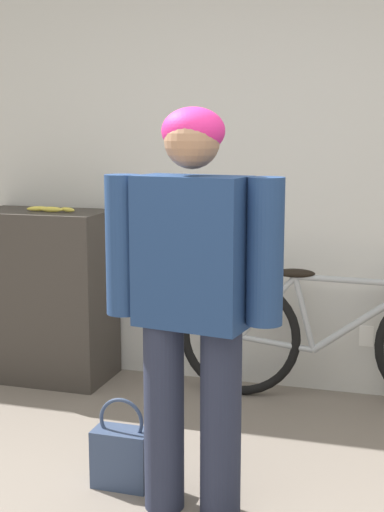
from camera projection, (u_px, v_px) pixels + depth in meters
wall_back at (276, 168)px, 4.12m from camera, size 8.00×0.07×2.60m
side_shelf at (45, 295)px, 4.38m from camera, size 0.81×0.46×1.04m
person at (192, 289)px, 2.72m from camera, size 0.70×0.28×1.60m
bicycle at (337, 339)px, 3.97m from camera, size 1.79×0.46×0.77m
banana at (51, 209)px, 4.23m from camera, size 0.33×0.08×0.03m
handbag at (122, 455)px, 3.05m from camera, size 0.25×0.13×0.40m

